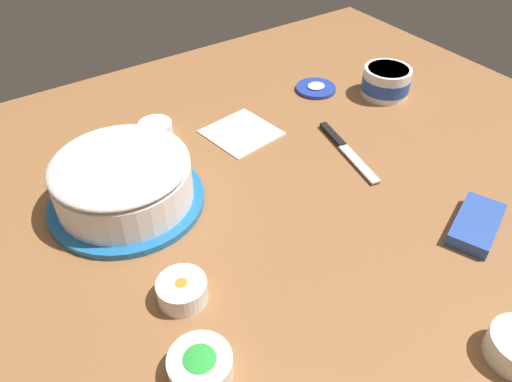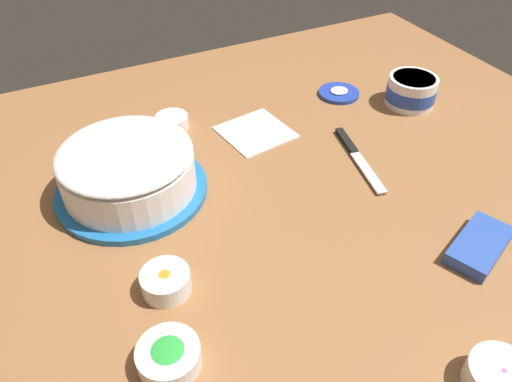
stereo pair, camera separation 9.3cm
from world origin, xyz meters
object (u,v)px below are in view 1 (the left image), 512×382
Objects in this scene: spreading_knife at (343,146)px; sprinkle_bowl_green at (200,364)px; frosted_cake at (123,182)px; frosting_tub_lid at (316,88)px; frosting_tub at (386,81)px; sprinkle_bowl_yellow at (156,128)px; candy_box_upper at (476,224)px; paper_napkin at (242,132)px; sprinkle_bowl_orange at (182,290)px.

sprinkle_bowl_green is at bearing 29.07° from spreading_knife.
frosted_cake reaches higher than frosting_tub_lid.
frosting_tub is at bearing -154.38° from spreading_knife.
frosting_tub_lid is at bearing 173.63° from sprinkle_bowl_yellow.
paper_napkin is at bearing -92.44° from candy_box_upper.
sprinkle_bowl_orange is (0.61, 0.41, 0.02)m from frosting_tub_lid.
frosting_tub_lid is at bearing -116.41° from spreading_knife.
spreading_knife reaches higher than paper_napkin.
spreading_knife is 0.33m from candy_box_upper.
frosted_cake is at bearing -62.89° from candy_box_upper.
candy_box_upper is (-0.35, 0.62, -0.00)m from sprinkle_bowl_yellow.
frosting_tub is 0.89m from sprinkle_bowl_green.
sprinkle_bowl_orange is at bearing 69.78° from sprinkle_bowl_yellow.
sprinkle_bowl_green is at bearing 73.15° from sprinkle_bowl_orange.
paper_napkin is (-0.32, -0.08, -0.05)m from frosted_cake.
sprinkle_bowl_orange is at bearing 86.48° from frosted_cake.
frosting_tub_lid is 0.84m from sprinkle_bowl_green.
spreading_knife is 3.00× the size of sprinkle_bowl_yellow.
frosted_cake is 0.27m from sprinkle_bowl_orange.
frosted_cake is 0.25m from sprinkle_bowl_yellow.
frosting_tub_lid is 0.75× the size of candy_box_upper.
frosting_tub is at bearing 163.78° from sprinkle_bowl_yellow.
paper_napkin is at bearing -48.95° from spreading_knife.
frosting_tub reaches higher than sprinkle_bowl_orange.
spreading_knife is at bearing 138.22° from sprinkle_bowl_yellow.
frosted_cake is 0.73m from frosting_tub.
frosting_tub is at bearing 171.94° from paper_napkin.
candy_box_upper is 0.55m from paper_napkin.
sprinkle_bowl_yellow is (0.32, -0.29, 0.01)m from spreading_knife.
frosting_tub_lid is at bearing -121.34° from candy_box_upper.
candy_box_upper is at bearing 110.06° from paper_napkin.
frosted_cake is at bearing 1.80° from frosting_tub.
sprinkle_bowl_orange is (0.49, 0.17, 0.02)m from spreading_knife.
candy_box_upper is (0.09, 0.57, 0.01)m from frosting_tub_lid.
frosting_tub is at bearing 138.56° from frosting_tub_lid.
paper_napkin is at bearing 146.73° from sprinkle_bowl_yellow.
frosting_tub reaches higher than paper_napkin.
frosting_tub_lid is at bearing -166.62° from frosted_cake.
sprinkle_bowl_green reaches higher than frosting_tub_lid.
sprinkle_bowl_orange is 0.55m from candy_box_upper.
candy_box_upper reaches higher than spreading_knife.
spreading_knife is at bearing -161.31° from sprinkle_bowl_orange.
frosting_tub is 0.42m from paper_napkin.
candy_box_upper reaches higher than paper_napkin.
frosting_tub_lid is (-0.60, -0.14, -0.05)m from frosted_cake.
frosting_tub is at bearing -178.20° from frosted_cake.
frosting_tub_lid is 1.36× the size of sprinkle_bowl_yellow.
frosting_tub is at bearing -152.02° from sprinkle_bowl_green.
frosting_tub_lid is 0.71× the size of paper_napkin.
sprinkle_bowl_orange is at bearing 45.87° from paper_napkin.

